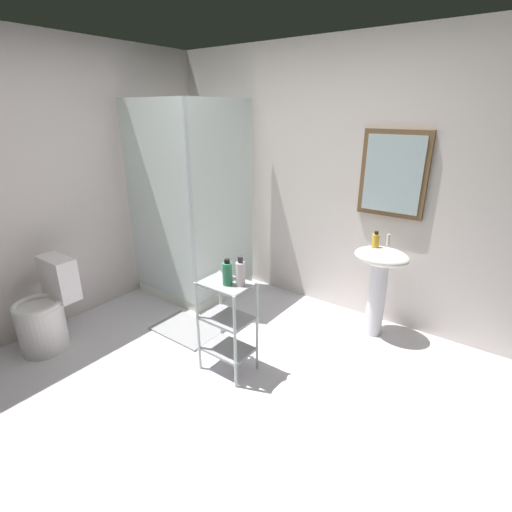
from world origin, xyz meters
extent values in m
cube|color=silver|center=(0.00, 0.00, -0.01)|extent=(4.20, 4.20, 0.02)
cube|color=silver|center=(0.00, 1.85, 1.25)|extent=(4.20, 0.10, 2.50)
cube|color=brown|center=(0.59, 1.78, 1.39)|extent=(0.56, 0.03, 0.72)
cube|color=silver|center=(0.59, 1.76, 1.39)|extent=(0.48, 0.01, 0.64)
cube|color=silver|center=(-1.85, 0.00, 1.25)|extent=(0.10, 4.20, 2.50)
cube|color=white|center=(-1.31, 1.27, 0.05)|extent=(0.90, 0.90, 0.10)
cube|color=silver|center=(-1.31, 0.82, 1.05)|extent=(0.90, 0.02, 1.90)
cube|color=silver|center=(-0.86, 1.27, 1.05)|extent=(0.02, 0.90, 1.90)
cylinder|color=silver|center=(-0.86, 0.82, 1.05)|extent=(0.04, 0.04, 1.90)
cylinder|color=silver|center=(-1.31, 1.27, 0.10)|extent=(0.08, 0.08, 0.00)
cylinder|color=white|center=(0.66, 1.52, 0.34)|extent=(0.15, 0.15, 0.68)
ellipsoid|color=white|center=(0.66, 1.52, 0.75)|extent=(0.46, 0.37, 0.13)
cylinder|color=silver|center=(0.66, 1.64, 0.86)|extent=(0.03, 0.03, 0.10)
cylinder|color=white|center=(-1.48, -0.36, 0.20)|extent=(0.37, 0.37, 0.40)
torus|color=white|center=(-1.48, -0.36, 0.42)|extent=(0.37, 0.37, 0.04)
cube|color=white|center=(-1.48, -0.15, 0.58)|extent=(0.35, 0.17, 0.36)
cylinder|color=silver|center=(-0.24, 0.23, 0.37)|extent=(0.02, 0.02, 0.74)
cylinder|color=silver|center=(0.12, 0.23, 0.37)|extent=(0.02, 0.02, 0.74)
cylinder|color=silver|center=(-0.24, 0.49, 0.37)|extent=(0.02, 0.02, 0.74)
cylinder|color=silver|center=(0.12, 0.49, 0.37)|extent=(0.02, 0.02, 0.74)
cube|color=#99999E|center=(-0.06, 0.36, 0.18)|extent=(0.36, 0.26, 0.02)
cube|color=#99999E|center=(-0.06, 0.36, 0.45)|extent=(0.36, 0.26, 0.02)
cube|color=#99999E|center=(-0.06, 0.36, 0.73)|extent=(0.36, 0.26, 0.02)
cylinder|color=gold|center=(0.59, 1.53, 0.87)|extent=(0.06, 0.06, 0.11)
cylinder|color=black|center=(0.59, 1.53, 0.94)|extent=(0.03, 0.03, 0.03)
cylinder|color=#328C5E|center=(-0.03, 0.34, 0.82)|extent=(0.07, 0.07, 0.16)
cylinder|color=black|center=(-0.03, 0.34, 0.92)|extent=(0.04, 0.04, 0.03)
cylinder|color=white|center=(0.05, 0.39, 0.83)|extent=(0.07, 0.07, 0.17)
cylinder|color=#333338|center=(0.05, 0.39, 0.93)|extent=(0.04, 0.04, 0.05)
cylinder|color=silver|center=(-0.10, 0.42, 0.79)|extent=(0.08, 0.08, 0.09)
cube|color=gray|center=(-0.72, 0.54, 0.01)|extent=(0.60, 0.40, 0.02)
camera|label=1|loc=(1.57, -1.50, 1.90)|focal=26.61mm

